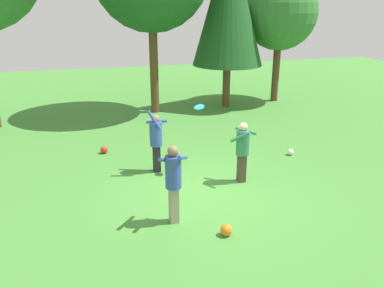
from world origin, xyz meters
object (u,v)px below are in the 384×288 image
(ball_orange, at_px, (226,230))
(person_bystander, at_px, (173,178))
(ball_red, at_px, (104,150))
(ball_white, at_px, (290,152))
(tree_right, at_px, (229,0))
(frisbee, at_px, (199,107))
(person_catcher, at_px, (243,147))
(tree_far_right, at_px, (280,13))
(person_thrower, at_px, (156,138))

(ball_orange, bearing_deg, person_bystander, 138.02)
(ball_red, bearing_deg, ball_white, -17.02)
(person_bystander, xyz_separation_m, ball_white, (4.37, 2.85, -0.95))
(ball_red, bearing_deg, tree_right, 38.53)
(ball_orange, distance_m, ball_white, 5.04)
(frisbee, bearing_deg, person_bystander, -118.08)
(tree_right, bearing_deg, frisbee, -115.85)
(person_catcher, distance_m, ball_orange, 2.78)
(frisbee, bearing_deg, ball_red, 138.17)
(person_bystander, relative_size, ball_red, 7.64)
(ball_white, distance_m, tree_far_right, 8.09)
(person_thrower, distance_m, ball_white, 4.31)
(ball_red, relative_size, tree_right, 0.03)
(person_bystander, xyz_separation_m, ball_orange, (0.90, -0.81, -0.92))
(ball_red, bearing_deg, ball_orange, -68.70)
(ball_orange, distance_m, tree_far_right, 12.56)
(person_catcher, bearing_deg, person_thrower, 11.34)
(person_catcher, bearing_deg, ball_red, 0.80)
(ball_orange, bearing_deg, person_thrower, 101.93)
(ball_white, bearing_deg, person_bystander, -146.84)
(ball_white, bearing_deg, frisbee, -171.02)
(ball_white, xyz_separation_m, tree_right, (0.16, 6.25, 4.41))
(ball_red, xyz_separation_m, tree_far_right, (8.27, 4.87, 3.86))
(ball_white, bearing_deg, ball_orange, -133.35)
(person_catcher, bearing_deg, ball_white, -105.51)
(person_bystander, bearing_deg, person_catcher, -27.20)
(person_catcher, xyz_separation_m, frisbee, (-0.92, 0.85, 0.92))
(ball_white, bearing_deg, tree_right, 88.53)
(person_thrower, bearing_deg, person_catcher, -12.08)
(ball_white, relative_size, ball_red, 0.84)
(ball_white, distance_m, ball_red, 5.81)
(ball_orange, xyz_separation_m, tree_right, (3.62, 9.92, 4.38))
(person_bystander, distance_m, ball_white, 5.30)
(person_thrower, xyz_separation_m, frisbee, (1.11, -0.39, 0.89))
(person_catcher, height_order, ball_red, person_catcher)
(person_catcher, relative_size, ball_orange, 6.58)
(person_bystander, xyz_separation_m, tree_right, (4.53, 9.11, 3.46))
(person_thrower, xyz_separation_m, tree_right, (4.38, 6.35, 3.52))
(person_bystander, height_order, ball_red, person_bystander)
(person_bystander, height_order, frisbee, frisbee)
(person_thrower, distance_m, tree_right, 8.48)
(person_bystander, height_order, ball_white, person_bystander)
(person_bystander, relative_size, ball_white, 9.06)
(person_bystander, height_order, tree_right, tree_right)
(tree_right, bearing_deg, ball_orange, -110.06)
(person_catcher, distance_m, ball_red, 4.62)
(person_catcher, relative_size, ball_white, 8.39)
(ball_orange, xyz_separation_m, ball_white, (3.46, 3.67, -0.03))
(person_thrower, relative_size, person_bystander, 1.04)
(person_thrower, bearing_deg, tree_far_right, 63.41)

